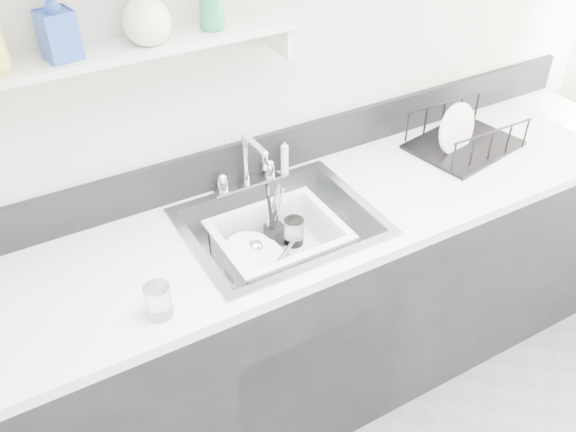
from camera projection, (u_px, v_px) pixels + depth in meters
room_shell at (508, 118)px, 1.04m from camera, size 3.50×3.00×2.60m
counter_run at (282, 317)px, 2.33m from camera, size 3.20×0.62×0.92m
backsplash at (241, 162)px, 2.21m from camera, size 3.20×0.02×0.16m
sink at (281, 243)px, 2.11m from camera, size 0.64×0.52×0.20m
faucet at (247, 173)px, 2.19m from camera, size 0.26×0.18×0.23m
side_sprayer at (285, 158)px, 2.25m from camera, size 0.03×0.03×0.14m
wall_shelf at (131, 51)px, 1.72m from camera, size 1.00×0.16×0.12m
wash_tub at (279, 247)px, 2.09m from camera, size 0.46×0.39×0.16m
plate_stack at (257, 265)px, 2.07m from camera, size 0.28×0.27×0.11m
utensil_cup at (274, 235)px, 2.16m from camera, size 0.08×0.08×0.25m
ladle at (272, 257)px, 2.09m from camera, size 0.24×0.26×0.07m
tumbler_in_tub at (294, 232)px, 2.18m from camera, size 0.09×0.09×0.10m
tumbler_counter at (159, 301)px, 1.69m from camera, size 0.08×0.08×0.10m
dish_rack at (466, 130)px, 2.41m from camera, size 0.46×0.38×0.15m
bowl_small at (317, 257)px, 2.12m from camera, size 0.13×0.13×0.03m
soap_bottle_b at (56, 23)px, 1.57m from camera, size 0.10×0.10×0.19m
soap_bottle_c at (146, 12)px, 1.67m from camera, size 0.16×0.16×0.18m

